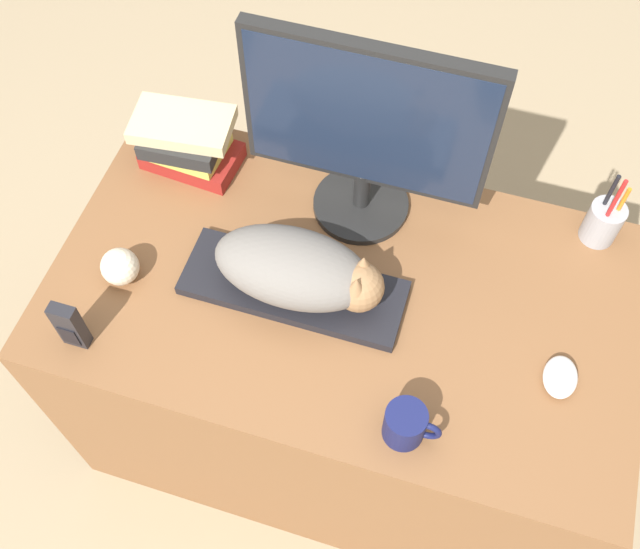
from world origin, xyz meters
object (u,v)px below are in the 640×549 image
object	(u,v)px
monitor	(366,128)
pen_cup	(603,222)
keyboard	(294,288)
coffee_mug	(406,424)
computer_mouse	(560,377)
cat	(301,270)
phone	(70,326)
baseball	(120,267)
book_stack	(187,142)

from	to	relation	value
monitor	pen_cup	xyz separation A→B (m)	(0.51, 0.08, -0.21)
keyboard	coffee_mug	distance (m)	0.38
computer_mouse	coffee_mug	size ratio (longest dim) A/B	0.85
cat	phone	xyz separation A→B (m)	(-0.40, -0.24, -0.03)
cat	phone	size ratio (longest dim) A/B	2.74
keyboard	baseball	distance (m)	0.36
computer_mouse	baseball	size ratio (longest dim) A/B	1.15
monitor	phone	xyz separation A→B (m)	(-0.45, -0.49, -0.19)
computer_mouse	pen_cup	world-z (taller)	pen_cup
monitor	baseball	world-z (taller)	monitor
monitor	computer_mouse	world-z (taller)	monitor
computer_mouse	book_stack	world-z (taller)	book_stack
monitor	baseball	xyz separation A→B (m)	(-0.43, -0.32, -0.22)
phone	coffee_mug	bearing A→B (deg)	0.56
book_stack	cat	bearing A→B (deg)	-36.24
baseball	book_stack	bearing A→B (deg)	87.21
cat	book_stack	xyz separation A→B (m)	(-0.36, 0.26, -0.02)
keyboard	pen_cup	size ratio (longest dim) A/B	2.23
cat	monitor	world-z (taller)	monitor
keyboard	book_stack	distance (m)	0.43
phone	computer_mouse	bearing A→B (deg)	11.99
cat	monitor	distance (m)	0.31
book_stack	baseball	bearing A→B (deg)	-92.79
computer_mouse	baseball	distance (m)	0.91
keyboard	computer_mouse	world-z (taller)	computer_mouse
baseball	pen_cup	bearing A→B (deg)	23.13
pen_cup	baseball	xyz separation A→B (m)	(-0.94, -0.40, -0.01)
pen_cup	baseball	bearing A→B (deg)	-156.87
coffee_mug	pen_cup	distance (m)	0.63
keyboard	phone	distance (m)	0.45
pen_cup	phone	xyz separation A→B (m)	(-0.97, -0.57, 0.01)
keyboard	phone	size ratio (longest dim) A/B	3.62
keyboard	cat	bearing A→B (deg)	0.00
monitor	keyboard	bearing A→B (deg)	-106.64
baseball	phone	bearing A→B (deg)	-97.89
computer_mouse	coffee_mug	bearing A→B (deg)	-143.79
cat	book_stack	world-z (taller)	cat
keyboard	book_stack	xyz separation A→B (m)	(-0.34, 0.26, 0.06)
cat	monitor	xyz separation A→B (m)	(0.06, 0.25, 0.17)
pen_cup	baseball	size ratio (longest dim) A/B	2.60
monitor	baseball	distance (m)	0.58
pen_cup	book_stack	xyz separation A→B (m)	(-0.93, -0.07, 0.02)
cat	monitor	bearing A→B (deg)	77.32
keyboard	computer_mouse	size ratio (longest dim) A/B	5.05
cat	computer_mouse	xyz separation A→B (m)	(0.54, -0.04, -0.07)
computer_mouse	coffee_mug	distance (m)	0.33
cat	phone	bearing A→B (deg)	-148.85
coffee_mug	pen_cup	bearing A→B (deg)	62.35
baseball	cat	bearing A→B (deg)	11.19
coffee_mug	phone	xyz separation A→B (m)	(-0.67, -0.01, 0.02)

